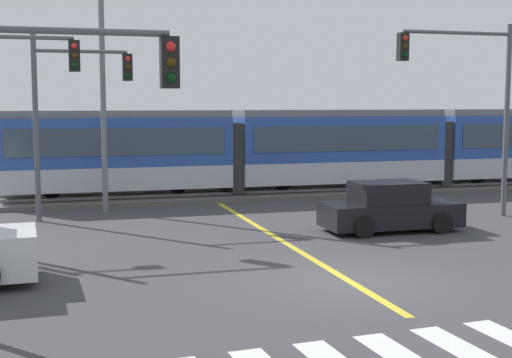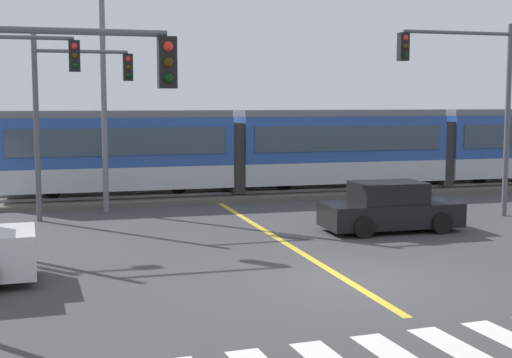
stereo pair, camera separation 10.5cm
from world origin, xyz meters
The scene contains 12 objects.
ground_plane centered at (0.00, 0.00, 0.00)m, with size 200.00×200.00×0.00m, color #3D3D3F.
track_bed centered at (0.00, 14.52, 0.09)m, with size 120.00×4.00×0.18m, color #56514C.
rail_near centered at (0.00, 13.80, 0.23)m, with size 120.00×0.08×0.10m, color #939399.
rail_far centered at (0.00, 15.24, 0.23)m, with size 120.00×0.08×0.10m, color #939399.
light_rail_tram centered at (5.72, 14.51, 2.05)m, with size 28.00×2.64×3.43m.
crosswalk_stripe_4 centered at (0.00, -4.78, 0.00)m, with size 0.56×2.80×0.01m, color silver.
lane_centre_line centered at (0.00, 4.87, 0.00)m, with size 0.20×15.30×0.01m, color gold.
sedan_crossing centered at (3.67, 5.38, 0.70)m, with size 4.21×1.94×1.52m.
traffic_light_near_left centered at (-6.40, -1.62, 3.71)m, with size 3.75×0.38×5.66m.
traffic_light_far_left centered at (-5.65, 10.20, 3.98)m, with size 3.25×0.38×6.18m.
traffic_light_mid_right centered at (7.44, 6.96, 4.39)m, with size 4.25×0.38×6.56m.
street_lamp_centre centered at (-4.27, 11.68, 4.98)m, with size 1.84×0.28×8.89m.
Camera 1 is at (-6.25, -14.19, 3.94)m, focal length 50.00 mm.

